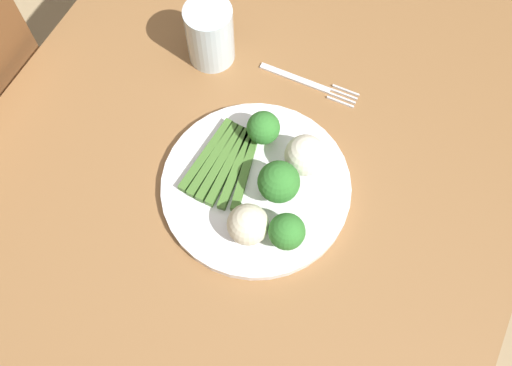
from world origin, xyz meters
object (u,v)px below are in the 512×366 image
object	(u,v)px
plate	(256,187)
cauliflower_left	(248,224)
dining_table	(243,208)
broccoli_back	(266,129)
water_glass	(210,34)
broccoli_near_center	(278,184)
broccoli_front	(287,232)
asparagus_bundle	(225,163)
cauliflower_back_right	(305,155)
fork	(310,84)

from	to	relation	value
plate	cauliflower_left	bearing A→B (deg)	17.51
dining_table	plate	size ratio (longest dim) A/B	5.27
broccoli_back	water_glass	bearing A→B (deg)	-126.70
broccoli_near_center	broccoli_back	distance (m)	0.09
dining_table	plate	distance (m)	0.11
dining_table	broccoli_front	world-z (taller)	broccoli_front
dining_table	asparagus_bundle	distance (m)	0.13
cauliflower_back_right	fork	xyz separation A→B (m)	(-0.14, -0.05, -0.04)
broccoli_near_center	cauliflower_left	size ratio (longest dim) A/B	1.26
asparagus_bundle	water_glass	bearing A→B (deg)	-147.53
cauliflower_left	fork	bearing A→B (deg)	-174.74
cauliflower_back_right	cauliflower_left	bearing A→B (deg)	-11.91
plate	broccoli_front	world-z (taller)	broccoli_front
broccoli_near_center	broccoli_back	size ratio (longest dim) A/B	1.21
asparagus_bundle	cauliflower_back_right	distance (m)	0.12
broccoli_front	broccoli_back	bearing A→B (deg)	-144.39
dining_table	cauliflower_left	world-z (taller)	cauliflower_left
asparagus_bundle	broccoli_back	world-z (taller)	broccoli_back
cauliflower_left	asparagus_bundle	bearing A→B (deg)	-135.51
broccoli_front	cauliflower_left	xyz separation A→B (m)	(0.01, -0.05, -0.01)
plate	fork	bearing A→B (deg)	-179.14
dining_table	plate	xyz separation A→B (m)	(-0.00, 0.02, 0.11)
water_glass	fork	bearing A→B (deg)	95.98
fork	water_glass	size ratio (longest dim) A/B	1.58
dining_table	water_glass	distance (m)	0.28
dining_table	cauliflower_back_right	world-z (taller)	cauliflower_back_right
broccoli_near_center	water_glass	size ratio (longest dim) A/B	0.69
dining_table	broccoli_front	distance (m)	0.19
asparagus_bundle	dining_table	bearing A→B (deg)	74.51
broccoli_near_center	cauliflower_back_right	world-z (taller)	broccoli_near_center
broccoli_front	broccoli_back	world-z (taller)	broccoli_front
water_glass	cauliflower_back_right	bearing A→B (deg)	60.37
cauliflower_back_right	water_glass	distance (m)	0.25
fork	broccoli_near_center	bearing A→B (deg)	-80.99
cauliflower_back_right	fork	bearing A→B (deg)	-159.88
dining_table	cauliflower_left	xyz separation A→B (m)	(0.07, 0.04, 0.15)
water_glass	broccoli_back	bearing A→B (deg)	53.30
dining_table	broccoli_near_center	size ratio (longest dim) A/B	20.05
broccoli_front	cauliflower_back_right	xyz separation A→B (m)	(-0.12, -0.03, -0.01)
dining_table	water_glass	size ratio (longest dim) A/B	13.91
cauliflower_left	fork	world-z (taller)	cauliflower_left
dining_table	fork	size ratio (longest dim) A/B	8.79
broccoli_back	asparagus_bundle	bearing A→B (deg)	-29.56
asparagus_bundle	water_glass	size ratio (longest dim) A/B	1.32
dining_table	asparagus_bundle	world-z (taller)	asparagus_bundle
asparagus_bundle	broccoli_back	bearing A→B (deg)	149.52
plate	cauliflower_back_right	size ratio (longest dim) A/B	4.59
broccoli_near_center	cauliflower_back_right	size ratio (longest dim) A/B	1.21
broccoli_near_center	broccoli_front	bearing A→B (deg)	35.05
broccoli_back	water_glass	world-z (taller)	water_glass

